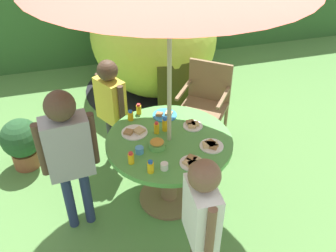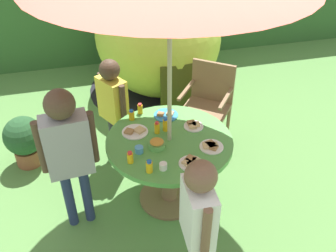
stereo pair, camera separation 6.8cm
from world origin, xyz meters
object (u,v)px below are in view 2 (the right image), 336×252
Objects in this scene: juice_bottle_far_right at (149,167)px; cup_far at (139,150)px; child_in_yellow_shirt at (112,99)px; garden_table at (169,155)px; child_in_white_shirt at (198,214)px; plate_near_left at (211,146)px; plate_center_back at (193,125)px; juice_bottle_spot_a at (132,115)px; dome_tent at (157,35)px; juice_bottle_mid_left at (130,158)px; juice_bottle_center_front at (166,125)px; cup_near at (163,166)px; wooden_chair at (208,100)px; plate_back_edge at (135,132)px; plate_mid_right at (166,115)px; juice_bottle_far_left at (140,109)px; potted_plant at (25,139)px; child_in_grey_shirt at (68,145)px; snack_bowl at (157,144)px; juice_bottle_front_edge at (157,128)px; plate_near_right at (191,163)px.

cup_far is (-0.03, 0.25, -0.02)m from juice_bottle_far_right.
garden_table is at bearing -0.00° from child_in_yellow_shirt.
child_in_white_shirt is at bearing -68.67° from juice_bottle_far_right.
plate_near_left is at bearing 8.90° from child_in_yellow_shirt.
juice_bottle_far_right reaches higher than garden_table.
juice_bottle_spot_a is at bearing 154.04° from plate_center_back.
juice_bottle_mid_left is (-0.77, -2.41, -0.02)m from dome_tent.
cup_near is at bearing -106.36° from juice_bottle_center_front.
plate_back_edge is at bearing -105.88° from wooden_chair.
plate_mid_right is at bearing 30.28° from plate_back_edge.
child_in_yellow_shirt reaches higher than wooden_chair.
plate_mid_right is at bearing 66.73° from juice_bottle_far_right.
juice_bottle_far_left reaches higher than plate_center_back.
potted_plant is 1.23m from child_in_grey_shirt.
wooden_chair is 4.50× the size of plate_near_left.
plate_mid_right is 0.59m from cup_far.
juice_bottle_spot_a is at bearing 106.04° from snack_bowl.
plate_back_edge is (-0.14, 0.26, -0.03)m from snack_bowl.
cup_far is (-0.01, -0.28, 0.02)m from plate_back_edge.
plate_center_back is 0.55m from juice_bottle_far_left.
snack_bowl is 0.68× the size of plate_near_left.
child_in_yellow_shirt is at bearing 141.95° from plate_mid_right.
juice_bottle_mid_left is (-0.70, -0.02, 0.04)m from plate_near_left.
juice_bottle_center_front is at bearing -29.20° from potted_plant.
cup_near is (0.12, -0.75, -0.02)m from juice_bottle_spot_a.
cup_far is (-0.61, 0.09, 0.02)m from plate_near_left.
juice_bottle_center_front reaches higher than cup_near.
juice_bottle_front_edge reaches higher than garden_table.
cup_near is at bearing -179.78° from plate_near_right.
cup_far is at bearing -156.41° from plate_center_back.
child_in_grey_shirt reaches higher than wooden_chair.
garden_table is 0.55m from juice_bottle_far_left.
potted_plant is 4.12× the size of snack_bowl.
potted_plant is at bearing 154.93° from juice_bottle_spot_a.
juice_bottle_front_edge is at bearing 141.46° from plate_near_left.
plate_near_left is at bearing -46.87° from juice_bottle_center_front.
juice_bottle_front_edge is at bearing -119.97° from plate_mid_right.
plate_mid_right is (1.42, -0.53, 0.42)m from potted_plant.
child_in_white_shirt reaches higher than wooden_chair.
cup_far is (-0.35, -0.48, 0.02)m from plate_mid_right.
plate_near_right is at bearing -16.95° from juice_bottle_mid_left.
juice_bottle_spot_a is (1.09, -0.51, 0.46)m from potted_plant.
juice_bottle_mid_left is (-0.34, 0.70, -0.01)m from child_in_white_shirt.
juice_bottle_front_edge is (-0.14, -0.25, 0.04)m from plate_mid_right.
dome_tent is at bearing 36.46° from potted_plant.
garden_table is 0.90× the size of child_in_white_shirt.
juice_bottle_front_edge is (-0.08, 0.12, 0.24)m from garden_table.
dome_tent is at bearing 69.86° from juice_bottle_spot_a.
child_in_white_shirt is at bearing -51.10° from child_in_grey_shirt.
plate_center_back is 0.88× the size of plate_near_left.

